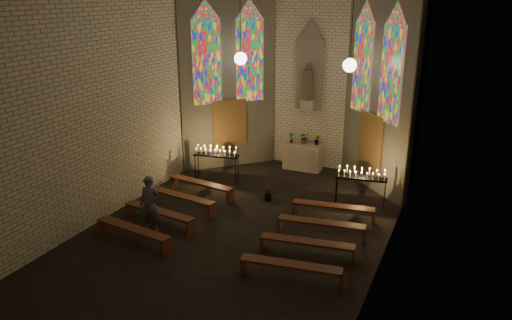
# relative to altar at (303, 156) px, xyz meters

# --- Properties ---
(floor) EXTENTS (12.00, 12.00, 0.00)m
(floor) POSITION_rel_altar_xyz_m (0.00, -5.45, -0.50)
(floor) COLOR black
(floor) RESTS_ON ground
(room) EXTENTS (8.22, 12.43, 7.00)m
(room) POSITION_rel_altar_xyz_m (-0.00, -2.08, 3.22)
(room) COLOR beige
(room) RESTS_ON ground
(altar) EXTENTS (1.40, 0.60, 1.00)m
(altar) POSITION_rel_altar_xyz_m (0.00, 0.00, 0.00)
(altar) COLOR #BBAD99
(altar) RESTS_ON ground
(flower_vase_left) EXTENTS (0.21, 0.15, 0.38)m
(flower_vase_left) POSITION_rel_altar_xyz_m (-0.45, -0.06, 0.69)
(flower_vase_left) COLOR #4C723F
(flower_vase_left) RESTS_ON altar
(flower_vase_center) EXTENTS (0.48, 0.45, 0.44)m
(flower_vase_center) POSITION_rel_altar_xyz_m (0.02, 0.06, 0.72)
(flower_vase_center) COLOR #4C723F
(flower_vase_center) RESTS_ON altar
(flower_vase_right) EXTENTS (0.23, 0.19, 0.39)m
(flower_vase_right) POSITION_rel_altar_xyz_m (0.51, 0.08, 0.70)
(flower_vase_right) COLOR #4C723F
(flower_vase_right) RESTS_ON altar
(aisle_flower_pot) EXTENTS (0.28, 0.28, 0.47)m
(aisle_flower_pot) POSITION_rel_altar_xyz_m (-0.04, -3.22, -0.26)
(aisle_flower_pot) COLOR #4C723F
(aisle_flower_pot) RESTS_ON ground
(votive_stand_left) EXTENTS (1.65, 0.64, 1.18)m
(votive_stand_left) POSITION_rel_altar_xyz_m (-2.43, -2.30, 0.51)
(votive_stand_left) COLOR black
(votive_stand_left) RESTS_ON ground
(votive_stand_right) EXTENTS (1.62, 0.60, 1.16)m
(votive_stand_right) POSITION_rel_altar_xyz_m (2.73, -2.40, 0.50)
(votive_stand_right) COLOR black
(votive_stand_right) RESTS_ON ground
(pew_left_0) EXTENTS (2.41, 0.66, 0.46)m
(pew_left_0) POSITION_rel_altar_xyz_m (-2.24, -3.73, -0.13)
(pew_left_0) COLOR #502616
(pew_left_0) RESTS_ON ground
(pew_right_0) EXTENTS (2.41, 0.66, 0.46)m
(pew_right_0) POSITION_rel_altar_xyz_m (2.24, -3.73, -0.13)
(pew_right_0) COLOR #502616
(pew_right_0) RESTS_ON ground
(pew_left_1) EXTENTS (2.41, 0.66, 0.46)m
(pew_left_1) POSITION_rel_altar_xyz_m (-2.24, -4.93, -0.13)
(pew_left_1) COLOR #502616
(pew_left_1) RESTS_ON ground
(pew_right_1) EXTENTS (2.41, 0.66, 0.46)m
(pew_right_1) POSITION_rel_altar_xyz_m (2.24, -4.93, -0.13)
(pew_right_1) COLOR #502616
(pew_right_1) RESTS_ON ground
(pew_left_2) EXTENTS (2.41, 0.66, 0.46)m
(pew_left_2) POSITION_rel_altar_xyz_m (-2.24, -6.13, -0.13)
(pew_left_2) COLOR #502616
(pew_left_2) RESTS_ON ground
(pew_right_2) EXTENTS (2.41, 0.66, 0.46)m
(pew_right_2) POSITION_rel_altar_xyz_m (2.24, -6.13, -0.13)
(pew_right_2) COLOR #502616
(pew_right_2) RESTS_ON ground
(pew_left_3) EXTENTS (2.41, 0.66, 0.46)m
(pew_left_3) POSITION_rel_altar_xyz_m (-2.24, -7.33, -0.13)
(pew_left_3) COLOR #502616
(pew_left_3) RESTS_ON ground
(pew_right_3) EXTENTS (2.41, 0.66, 0.46)m
(pew_right_3) POSITION_rel_altar_xyz_m (2.24, -7.33, -0.13)
(pew_right_3) COLOR #502616
(pew_right_3) RESTS_ON ground
(visitor) EXTENTS (0.66, 0.50, 1.63)m
(visitor) POSITION_rel_altar_xyz_m (-2.21, -6.56, 0.32)
(visitor) COLOR #51525C
(visitor) RESTS_ON ground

